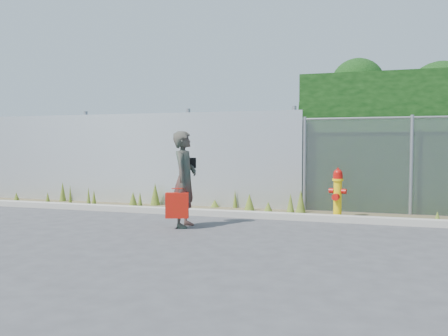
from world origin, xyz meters
name	(u,v)px	position (x,y,z in m)	size (l,w,h in m)	color
ground	(217,235)	(0.00, 0.00, 0.00)	(80.00, 80.00, 0.00)	#3D3C3F
curb	(244,214)	(0.00, 1.80, 0.06)	(16.00, 0.22, 0.12)	#A09B90
weed_strip	(251,207)	(-0.01, 2.44, 0.12)	(16.00, 1.20, 0.53)	#4E432C
corrugated_fence	(128,159)	(-3.25, 3.01, 1.10)	(8.50, 0.21, 2.30)	silver
fire_hydrant	(338,194)	(1.79, 2.15, 0.48)	(0.33, 0.30, 1.00)	yellow
woman	(185,179)	(-0.76, 0.53, 0.84)	(0.61, 0.40, 1.68)	#0E5B47
red_tote_bag	(177,205)	(-0.80, 0.27, 0.41)	(0.39, 0.14, 0.51)	#A31A09
black_shoulder_bag	(189,163)	(-0.77, 0.78, 1.11)	(0.25, 0.11, 0.19)	black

